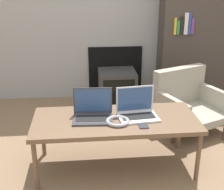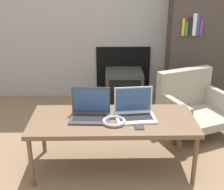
{
  "view_description": "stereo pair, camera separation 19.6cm",
  "coord_description": "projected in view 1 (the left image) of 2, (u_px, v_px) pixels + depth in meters",
  "views": [
    {
      "loc": [
        -0.24,
        -1.92,
        1.57
      ],
      "look_at": [
        0.0,
        0.64,
        0.54
      ],
      "focal_mm": 50.0,
      "sensor_mm": 36.0,
      "label": 1
    },
    {
      "loc": [
        -0.05,
        -1.93,
        1.57
      ],
      "look_at": [
        0.0,
        0.64,
        0.54
      ],
      "focal_mm": 50.0,
      "sensor_mm": 36.0,
      "label": 2
    }
  ],
  "objects": [
    {
      "name": "armchair",
      "position": [
        187.0,
        101.0,
        3.27
      ],
      "size": [
        0.8,
        0.77,
        0.63
      ],
      "rotation": [
        0.0,
        0.0,
        0.4
      ],
      "color": "gray",
      "rests_on": "ground_plane"
    },
    {
      "name": "laptop_right",
      "position": [
        137.0,
        110.0,
        2.55
      ],
      "size": [
        0.34,
        0.26,
        0.24
      ],
      "rotation": [
        0.0,
        0.0,
        0.1
      ],
      "color": "silver",
      "rests_on": "table"
    },
    {
      "name": "phone",
      "position": [
        143.0,
        124.0,
        2.43
      ],
      "size": [
        0.07,
        0.15,
        0.01
      ],
      "color": "#333338",
      "rests_on": "table"
    },
    {
      "name": "table",
      "position": [
        115.0,
        123.0,
        2.54
      ],
      "size": [
        1.34,
        0.57,
        0.46
      ],
      "color": "brown",
      "rests_on": "ground_plane"
    },
    {
      "name": "laptop_left",
      "position": [
        93.0,
        112.0,
        2.52
      ],
      "size": [
        0.33,
        0.24,
        0.24
      ],
      "rotation": [
        0.0,
        0.0,
        -0.06
      ],
      "color": "#38383D",
      "rests_on": "table"
    },
    {
      "name": "tv",
      "position": [
        117.0,
        87.0,
        3.95
      ],
      "size": [
        0.46,
        0.43,
        0.41
      ],
      "color": "#383838",
      "rests_on": "ground_plane"
    },
    {
      "name": "headphones",
      "position": [
        118.0,
        121.0,
        2.45
      ],
      "size": [
        0.19,
        0.19,
        0.03
      ],
      "color": "gray",
      "rests_on": "table"
    },
    {
      "name": "bookshelf",
      "position": [
        195.0,
        38.0,
        3.87
      ],
      "size": [
        0.88,
        0.32,
        1.59
      ],
      "color": "#3F3833",
      "rests_on": "ground_plane"
    }
  ]
}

